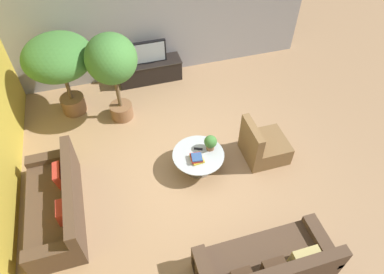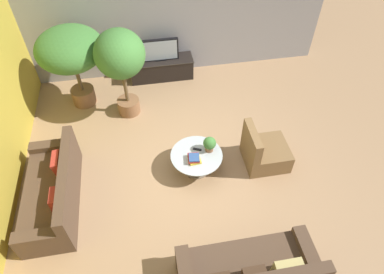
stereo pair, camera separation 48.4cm
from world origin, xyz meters
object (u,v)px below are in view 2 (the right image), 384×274
Objects in this scene: media_console at (162,68)px; couch_near_entry at (248,273)px; couch_by_wall at (54,192)px; potted_palm_corner at (120,58)px; potted_palm_tall at (71,52)px; television at (160,50)px; armchair_wicker at (264,152)px; potted_plant_tabletop at (210,144)px; coffee_table at (196,159)px.

media_console is 0.77× the size of couch_near_entry.
potted_palm_corner is at bearing 147.36° from couch_by_wall.
potted_palm_tall is at bearing -61.15° from couch_near_entry.
potted_palm_corner is at bearing -127.39° from television.
potted_palm_tall reaches higher than media_console.
potted_palm_corner is at bearing -69.46° from couch_near_entry.
couch_by_wall is 1.02× the size of potted_palm_corner.
potted_palm_tall is (-3.45, 2.39, 1.06)m from armchair_wicker.
potted_plant_tabletop reaches higher than media_console.
potted_palm_corner is 2.42m from potted_plant_tabletop.
couch_by_wall is (-2.23, -3.27, 0.02)m from media_console.
armchair_wicker is 4.33m from potted_palm_tall.
coffee_table is at bearing -47.19° from potted_palm_tall.
coffee_table is 1.12× the size of armchair_wicker.
couch_near_entry is at bearing -69.46° from potted_palm_corner.
couch_near_entry reaches higher than coffee_table.
coffee_table is (0.31, -2.97, 0.01)m from media_console.
coffee_table is 2.25m from couch_near_entry.
couch_by_wall is 1.02× the size of couch_near_entry.
couch_near_entry reaches higher than potted_plant_tabletop.
potted_palm_tall is at bearing 136.91° from potted_plant_tabletop.
coffee_table is 0.47× the size of couch_by_wall.
media_console is 0.84× the size of potted_palm_tall.
couch_near_entry is at bearing 56.35° from couch_by_wall.
potted_palm_corner is (1.37, 2.14, 1.11)m from couch_by_wall.
couch_near_entry is 1.00× the size of potted_palm_corner.
potted_palm_tall is at bearing -161.09° from media_console.
media_console is at bearing 101.11° from potted_plant_tabletop.
television is at bearing 101.12° from potted_plant_tabletop.
potted_palm_tall is 5.85× the size of potted_plant_tabletop.
couch_by_wall is 2.86m from potted_palm_tall.
potted_palm_corner is (-2.46, 1.89, 1.12)m from armchair_wicker.
coffee_table is 2.45m from potted_palm_corner.
television reaches higher than couch_near_entry.
armchair_wicker is (1.60, -3.02, -0.50)m from television.
potted_plant_tabletop is at bearing -87.67° from couch_near_entry.
armchair_wicker is (1.29, -0.05, -0.00)m from coffee_table.
potted_palm_tall reaches higher than couch_by_wall.
armchair_wicker is 1.08m from potted_plant_tabletop.
couch_by_wall is 6.50× the size of potted_plant_tabletop.
armchair_wicker is at bearing -37.54° from potted_palm_corner.
potted_palm_tall is (-1.85, -0.63, 1.07)m from media_console.
potted_plant_tabletop is (2.42, -2.26, -0.77)m from potted_palm_tall.
couch_by_wall and couch_near_entry have the same top height.
armchair_wicker reaches higher than potted_plant_tabletop.
coffee_table is at bearing -57.44° from potted_palm_corner.
potted_plant_tabletop is (2.80, 0.37, 0.28)m from couch_by_wall.
television is 3.98m from couch_by_wall.
armchair_wicker is (3.83, 0.25, -0.01)m from couch_by_wall.
potted_palm_corner reaches higher than armchair_wicker.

